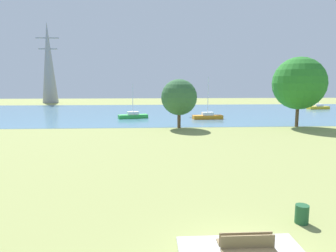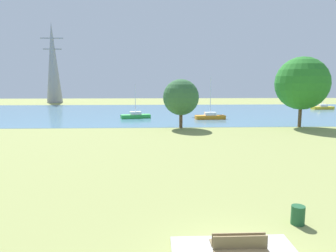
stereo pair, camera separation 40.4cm
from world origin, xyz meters
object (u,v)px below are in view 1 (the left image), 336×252
(tree_west_near, at_px, (179,97))
(electricity_pylon, at_px, (49,63))
(sailboat_orange, at_px, (208,116))
(sailboat_green, at_px, (133,116))
(tree_east_far, at_px, (299,83))
(sailboat_yellow, at_px, (318,107))
(litter_bin, at_px, (302,214))
(bench_facing_water, at_px, (244,244))

(tree_west_near, distance_m, electricity_pylon, 60.65)
(tree_west_near, bearing_deg, electricity_pylon, 122.79)
(sailboat_orange, distance_m, sailboat_green, 12.21)
(tree_west_near, relative_size, tree_east_far, 0.69)
(sailboat_orange, height_order, electricity_pylon, electricity_pylon)
(tree_west_near, xyz_separation_m, tree_east_far, (15.87, 0.15, 1.78))
(sailboat_orange, height_order, sailboat_green, sailboat_orange)
(sailboat_yellow, relative_size, tree_east_far, 0.82)
(sailboat_green, bearing_deg, tree_east_far, -25.35)
(tree_west_near, bearing_deg, sailboat_orange, 58.95)
(sailboat_yellow, bearing_deg, electricity_pylon, 159.30)
(electricity_pylon, bearing_deg, sailboat_orange, -47.43)
(sailboat_green, relative_size, tree_west_near, 0.88)
(litter_bin, relative_size, electricity_pylon, 0.04)
(tree_east_far, bearing_deg, tree_west_near, -179.46)
(tree_west_near, height_order, electricity_pylon, electricity_pylon)
(bench_facing_water, relative_size, tree_west_near, 0.28)
(sailboat_green, xyz_separation_m, sailboat_yellow, (39.90, 14.91, 0.02))
(sailboat_green, bearing_deg, sailboat_yellow, 20.50)
(tree_east_far, xyz_separation_m, electricity_pylon, (-48.47, 50.45, 5.63))
(litter_bin, height_order, sailboat_green, sailboat_green)
(sailboat_yellow, height_order, electricity_pylon, electricity_pylon)
(sailboat_green, bearing_deg, electricity_pylon, 123.15)
(sailboat_yellow, relative_size, electricity_pylon, 0.33)
(sailboat_green, xyz_separation_m, tree_east_far, (22.47, -10.65, 5.31))
(sailboat_green, distance_m, tree_east_far, 25.43)
(tree_east_far, height_order, electricity_pylon, electricity_pylon)
(sailboat_orange, relative_size, sailboat_yellow, 0.89)
(litter_bin, relative_size, sailboat_green, 0.14)
(sailboat_green, relative_size, sailboat_yellow, 0.74)
(sailboat_orange, relative_size, tree_east_far, 0.73)
(tree_west_near, xyz_separation_m, electricity_pylon, (-32.60, 50.60, 7.40))
(sailboat_green, bearing_deg, tree_west_near, -58.55)
(sailboat_yellow, bearing_deg, litter_bin, -120.03)
(sailboat_orange, bearing_deg, tree_east_far, -40.87)
(sailboat_orange, height_order, tree_east_far, tree_east_far)
(bench_facing_water, distance_m, sailboat_green, 40.83)
(sailboat_green, relative_size, tree_east_far, 0.61)
(sailboat_orange, bearing_deg, litter_bin, -94.42)
(litter_bin, xyz_separation_m, sailboat_orange, (2.81, 36.36, 0.06))
(sailboat_green, height_order, sailboat_yellow, sailboat_yellow)
(tree_west_near, bearing_deg, sailboat_yellow, 37.68)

